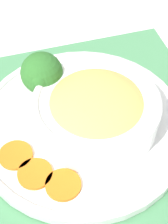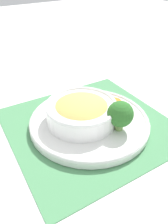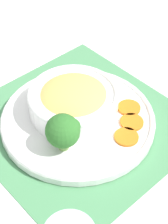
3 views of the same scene
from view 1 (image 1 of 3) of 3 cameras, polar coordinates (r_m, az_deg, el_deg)
The scene contains 8 objects.
ground_plane at distance 0.58m, azimuth -0.34°, elevation -2.75°, with size 4.00×4.00×0.00m, color white.
placemat at distance 0.58m, azimuth -0.34°, elevation -2.63°, with size 0.43×0.44×0.00m.
plate at distance 0.57m, azimuth -0.35°, elevation -1.81°, with size 0.32×0.32×0.02m.
bowl at distance 0.54m, azimuth 1.88°, elevation 0.49°, with size 0.19×0.19×0.06m.
broccoli_floret at distance 0.57m, azimuth -6.46°, elevation 5.86°, with size 0.07×0.07×0.08m.
carrot_slice_near at distance 0.53m, azimuth -10.37°, elevation -6.47°, with size 0.05×0.05×0.01m.
carrot_slice_middle at distance 0.51m, azimuth -7.47°, elevation -9.30°, with size 0.05×0.05×0.01m.
carrot_slice_far at distance 0.50m, azimuth -3.18°, elevation -11.00°, with size 0.05×0.05×0.01m.
Camera 1 is at (-0.33, 0.12, 0.46)m, focal length 60.00 mm.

